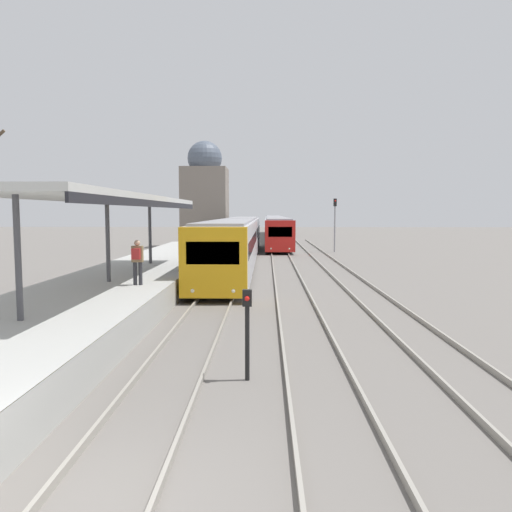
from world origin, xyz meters
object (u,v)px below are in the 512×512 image
at_px(person_on_platform, 137,258).
at_px(signal_mast_far, 335,218).
at_px(signal_post_near, 247,325).
at_px(train_far, 275,227).
at_px(train_near, 238,238).

bearing_deg(person_on_platform, signal_mast_far, 68.41).
relative_size(person_on_platform, signal_post_near, 0.83).
bearing_deg(train_far, train_near, -96.08).
distance_m(person_on_platform, signal_mast_far, 30.01).
bearing_deg(train_near, signal_mast_far, 47.37).
height_order(train_near, train_far, train_near).
distance_m(person_on_platform, train_near, 18.96).
bearing_deg(person_on_platform, signal_post_near, -60.10).
relative_size(person_on_platform, train_near, 0.05).
relative_size(train_near, train_far, 0.70).
xyz_separation_m(train_near, signal_post_near, (1.70, -26.33, -0.54)).
height_order(person_on_platform, signal_post_near, person_on_platform).
height_order(person_on_platform, train_near, train_near).
xyz_separation_m(person_on_platform, train_far, (5.92, 49.48, -0.24)).
distance_m(train_near, train_far, 30.88).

